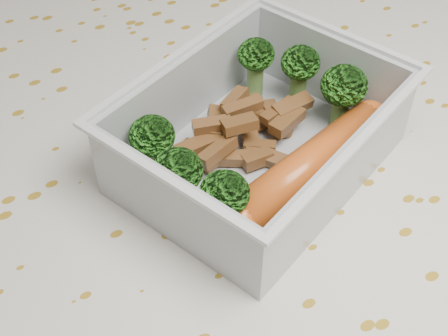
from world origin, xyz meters
TOP-DOWN VIEW (x-y plane):
  - dining_table at (0.00, 0.00)m, footprint 1.40×0.90m
  - tablecloth at (0.00, 0.00)m, footprint 1.46×0.96m
  - lunch_container at (0.03, 0.02)m, footprint 0.23×0.21m
  - broccoli_florets at (0.02, 0.03)m, footprint 0.18×0.14m
  - meat_pile at (0.03, 0.04)m, footprint 0.11×0.07m
  - sausage at (0.05, -0.02)m, footprint 0.16×0.06m

SIDE VIEW (x-z plane):
  - dining_table at x=0.00m, z-range 0.29..1.04m
  - tablecloth at x=0.00m, z-range 0.62..0.81m
  - meat_pile at x=0.03m, z-range 0.76..0.79m
  - sausage at x=0.05m, z-range 0.76..0.79m
  - lunch_container at x=0.03m, z-range 0.75..0.81m
  - broccoli_florets at x=0.02m, z-range 0.77..0.82m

